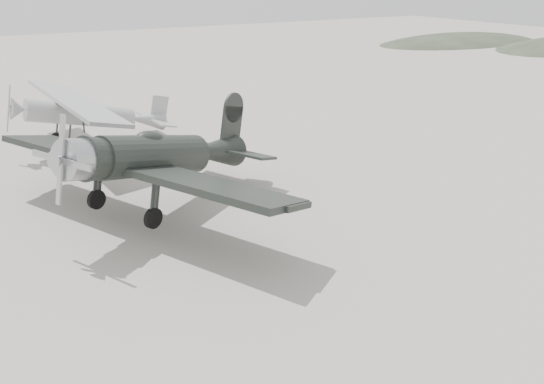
{
  "coord_description": "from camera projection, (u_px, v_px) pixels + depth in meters",
  "views": [
    {
      "loc": [
        -10.64,
        -12.45,
        8.82
      ],
      "look_at": [
        -1.73,
        2.85,
        1.5
      ],
      "focal_mm": 35.0,
      "sensor_mm": 36.0,
      "label": 1
    }
  ],
  "objects": [
    {
      "name": "ground",
      "position": [
        357.0,
        250.0,
        18.26
      ],
      "size": [
        160.0,
        160.0,
        0.0
      ],
      "primitive_type": "plane",
      "color": "gray",
      "rests_on": "ground"
    },
    {
      "name": "hill_northeast",
      "position": [
        459.0,
        42.0,
        73.45
      ],
      "size": [
        32.0,
        16.0,
        5.2
      ],
      "primitive_type": "ellipsoid",
      "color": "#2F3828",
      "rests_on": "ground"
    },
    {
      "name": "lowwing_monoplane",
      "position": [
        161.0,
        156.0,
        20.42
      ],
      "size": [
        10.38,
        13.03,
        4.36
      ],
      "rotation": [
        0.0,
        0.24,
        0.46
      ],
      "color": "black",
      "rests_on": "ground"
    },
    {
      "name": "highwing_monoplane",
      "position": [
        87.0,
        110.0,
        28.14
      ],
      "size": [
        8.4,
        11.84,
        3.35
      ],
      "rotation": [
        0.0,
        0.23,
        0.08
      ],
      "color": "#989A9D",
      "rests_on": "ground"
    }
  ]
}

